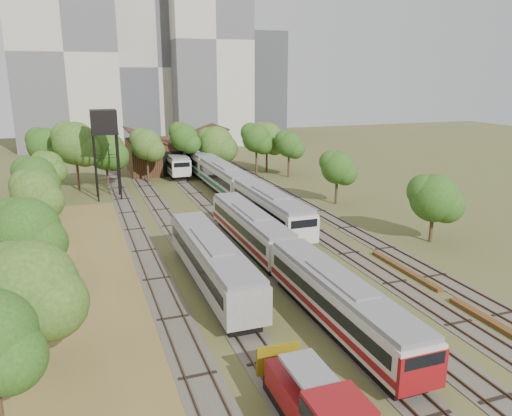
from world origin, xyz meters
name	(u,v)px	position (x,y,z in m)	size (l,w,h in m)	color
ground	(349,311)	(0.00, 0.00, 0.00)	(240.00, 240.00, 0.00)	#475123
dry_grass_patch	(80,302)	(-18.00, 8.00, 0.02)	(14.00, 60.00, 0.04)	brown
tracks	(235,219)	(-0.67, 25.00, 0.04)	(24.60, 80.00, 0.19)	#4C473D
railcar_red_set	(286,258)	(-2.00, 6.77, 1.88)	(2.87, 34.58, 3.55)	black
railcar_green_set	(225,179)	(2.00, 37.94, 2.11)	(3.22, 52.08, 3.99)	black
railcar_rear	(172,162)	(-2.00, 55.94, 1.98)	(3.03, 16.08, 3.75)	black
shunter_locomotive	(318,411)	(-8.00, -10.82, 1.54)	(2.49, 8.10, 3.26)	black
old_grey_coach	(212,262)	(-8.00, 7.52, 2.07)	(3.06, 18.00, 3.79)	black
water_tower	(104,124)	(-13.56, 40.83, 10.02)	(3.44, 3.44, 11.89)	black
rail_pile_near	(504,329)	(8.00, -5.96, 0.16)	(0.64, 9.54, 0.32)	brown
rail_pile_far	(405,270)	(8.20, 4.91, 0.15)	(0.57, 9.10, 0.30)	brown
maintenance_shed	(176,154)	(-1.00, 57.98, 2.91)	(16.45, 11.55, 7.58)	#331812
tree_band_left	(36,195)	(-21.25, 22.68, 5.17)	(6.78, 64.32, 8.71)	#382616
tree_band_far	(174,143)	(-2.66, 49.95, 5.92)	(36.81, 11.38, 9.93)	#382616
tree_band_right	(352,169)	(14.99, 25.70, 4.84)	(5.95, 39.75, 7.48)	#382616
tower_left	(64,53)	(-18.00, 95.00, 21.00)	(22.00, 16.00, 42.00)	#BDB5A6
tower_centre	(152,68)	(2.00, 100.00, 18.00)	(20.00, 18.00, 36.00)	#ACA79C
tower_right	(207,41)	(14.00, 92.00, 24.00)	(18.00, 16.00, 48.00)	#BDB5A6
tower_far_right	(260,83)	(34.00, 110.00, 14.00)	(12.00, 12.00, 28.00)	#3D4044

